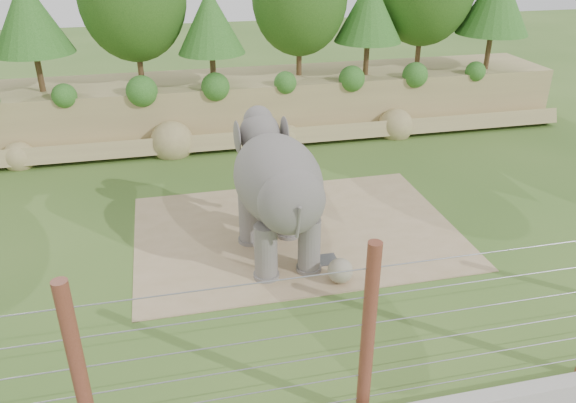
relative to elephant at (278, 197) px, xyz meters
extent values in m
plane|color=#3B6123|center=(0.36, -1.74, -1.90)|extent=(90.00, 90.00, 0.00)
cube|color=#978358|center=(0.36, 11.26, -0.65)|extent=(30.00, 4.00, 2.50)
cube|color=#978358|center=(0.36, 8.96, -1.55)|extent=(30.00, 1.37, 1.07)
cylinder|color=#3F2B19|center=(-7.64, 10.76, 1.39)|extent=(0.24, 0.24, 1.58)
sphere|color=#1B4113|center=(-7.64, 10.76, 3.52)|extent=(3.60, 3.60, 3.60)
cylinder|color=#3F2B19|center=(-3.64, 11.26, 1.56)|extent=(0.24, 0.24, 1.92)
cylinder|color=#3F2B19|center=(-0.64, 10.06, 1.30)|extent=(0.24, 0.24, 1.40)
sphere|color=#1B4113|center=(-0.64, 10.06, 3.20)|extent=(3.20, 3.20, 3.20)
cylinder|color=#3F2B19|center=(3.36, 11.06, 1.51)|extent=(0.24, 0.24, 1.82)
cylinder|color=#3F2B19|center=(6.36, 10.46, 1.35)|extent=(0.24, 0.24, 1.50)
sphere|color=#1B4113|center=(6.36, 10.46, 3.39)|extent=(3.44, 3.44, 3.44)
cylinder|color=#3F2B19|center=(9.36, 11.46, 1.61)|extent=(0.24, 0.24, 2.03)
cylinder|color=#3F2B19|center=(12.36, 10.26, 1.42)|extent=(0.24, 0.24, 1.64)
sphere|color=#1B4113|center=(12.36, 10.26, 3.65)|extent=(3.76, 3.76, 3.76)
cube|color=#A0855C|center=(0.86, 1.26, -1.89)|extent=(10.00, 7.00, 0.02)
cube|color=#262628|center=(1.11, -0.60, -1.87)|extent=(1.00, 0.60, 0.03)
sphere|color=gray|center=(1.35, -1.72, -1.53)|extent=(0.69, 0.69, 0.69)
cylinder|color=#552714|center=(-4.64, -6.24, 0.10)|extent=(0.26, 0.26, 4.00)
cylinder|color=#552714|center=(0.36, -6.24, 0.10)|extent=(0.26, 0.26, 4.00)
cylinder|color=gray|center=(0.36, -6.24, -1.40)|extent=(20.00, 0.02, 0.02)
cylinder|color=gray|center=(0.36, -6.24, -0.80)|extent=(20.00, 0.02, 0.02)
cylinder|color=gray|center=(0.36, -6.24, -0.20)|extent=(20.00, 0.02, 0.02)
cylinder|color=gray|center=(0.36, -6.24, 0.40)|extent=(20.00, 0.02, 0.02)
cylinder|color=gray|center=(0.36, -6.24, 1.00)|extent=(20.00, 0.02, 0.02)
cylinder|color=gray|center=(0.36, -6.24, 1.60)|extent=(20.00, 0.02, 0.02)
camera|label=1|loc=(-2.87, -13.76, 6.89)|focal=35.00mm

